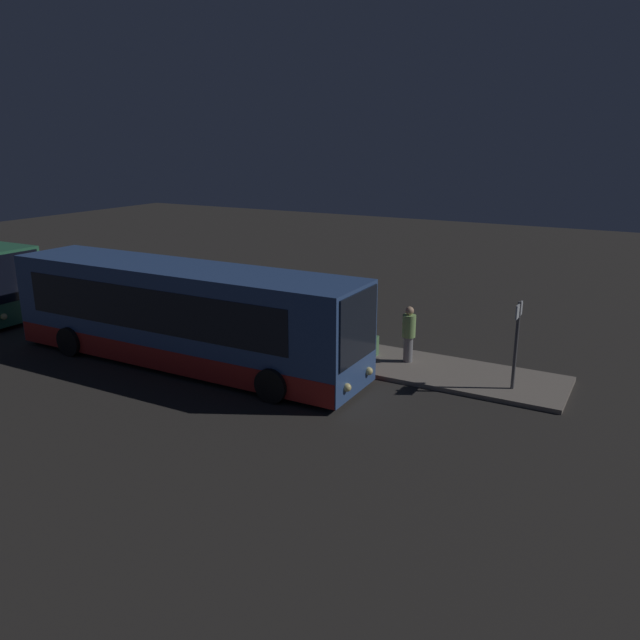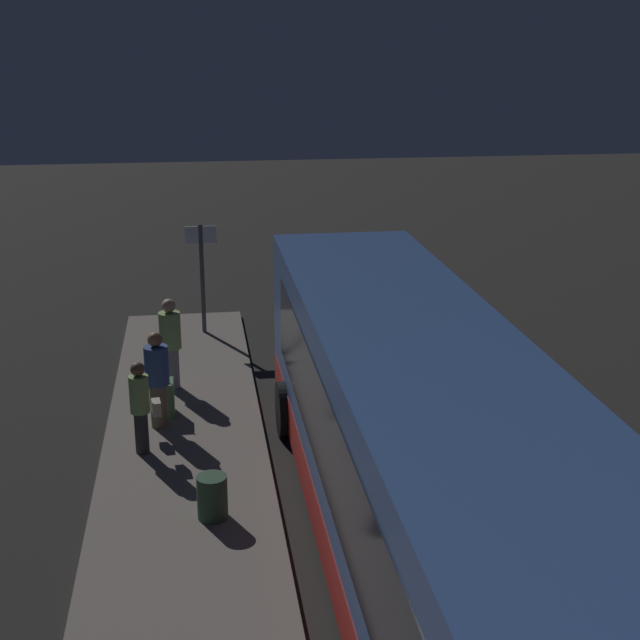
% 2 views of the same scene
% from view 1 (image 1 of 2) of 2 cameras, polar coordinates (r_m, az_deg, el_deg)
% --- Properties ---
extents(ground, '(80.00, 80.00, 0.00)m').
position_cam_1_polar(ground, '(20.03, -9.08, -4.47)').
color(ground, '#2B2826').
extents(platform, '(20.00, 2.76, 0.13)m').
position_cam_1_polar(platform, '(22.29, -4.42, -1.99)').
color(platform, slate).
rests_on(platform, ground).
extents(bus_lead, '(12.55, 2.85, 3.20)m').
position_cam_1_polar(bus_lead, '(20.37, -12.63, 0.40)').
color(bus_lead, '#33518C').
rests_on(bus_lead, ground).
extents(passenger_boarding, '(0.45, 0.62, 1.76)m').
position_cam_1_polar(passenger_boarding, '(20.85, 3.66, -0.36)').
color(passenger_boarding, '#6B604C').
rests_on(passenger_boarding, platform).
extents(passenger_waiting, '(0.36, 0.53, 1.60)m').
position_cam_1_polar(passenger_waiting, '(21.50, 1.43, -0.02)').
color(passenger_waiting, '#2D2D33').
rests_on(passenger_waiting, platform).
extents(passenger_with_bags, '(0.44, 0.44, 1.82)m').
position_cam_1_polar(passenger_with_bags, '(19.98, 8.12, -1.11)').
color(passenger_with_bags, gray).
rests_on(passenger_with_bags, platform).
extents(suitcase, '(0.48, 0.23, 0.89)m').
position_cam_1_polar(suitcase, '(20.70, 4.69, -2.28)').
color(suitcase, '#598C59').
rests_on(suitcase, platform).
extents(sign_post, '(0.10, 0.71, 2.57)m').
position_cam_1_polar(sign_post, '(18.27, 17.55, -1.34)').
color(sign_post, '#4C4C51').
rests_on(sign_post, platform).
extents(trash_bin, '(0.44, 0.44, 0.65)m').
position_cam_1_polar(trash_bin, '(21.89, -5.21, -1.27)').
color(trash_bin, '#2D4C33').
rests_on(trash_bin, platform).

